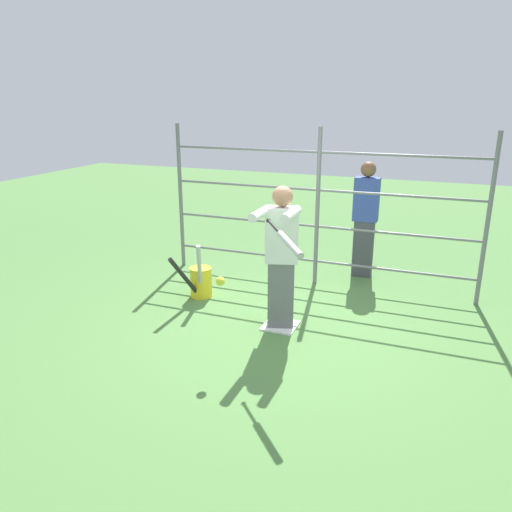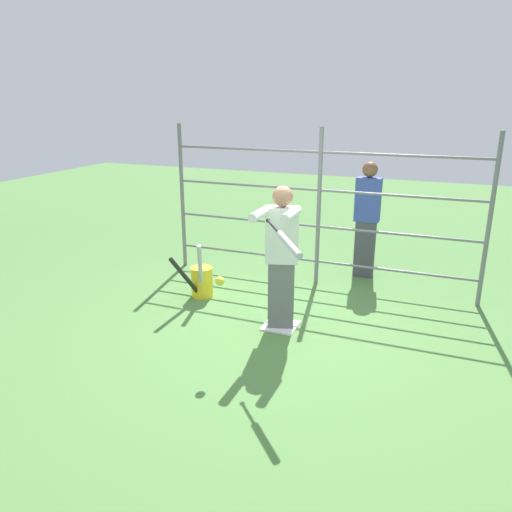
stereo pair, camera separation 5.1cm
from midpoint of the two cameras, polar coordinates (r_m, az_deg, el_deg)
ground_plane at (r=6.14m, az=3.07°, el=-8.03°), size 24.00×24.00×0.00m
home_plate at (r=6.14m, az=3.07°, el=-7.95°), size 0.40×0.40×0.02m
fence_backstop at (r=7.23m, az=7.38°, el=5.41°), size 4.53×0.06×2.28m
batter at (r=5.78m, az=3.16°, el=0.23°), size 0.43×0.67×1.72m
baseball_bat_swinging at (r=4.76m, az=3.79°, el=1.72°), size 0.62×0.75×0.17m
softball_in_flight at (r=5.11m, az=-3.87°, el=-2.88°), size 0.10×0.10×0.10m
bat_bucket at (r=6.94m, az=-6.12°, el=-2.82°), size 0.31×0.81×0.83m
bystander_behind_fence at (r=7.72m, az=12.72°, el=4.23°), size 0.37×0.23×1.77m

